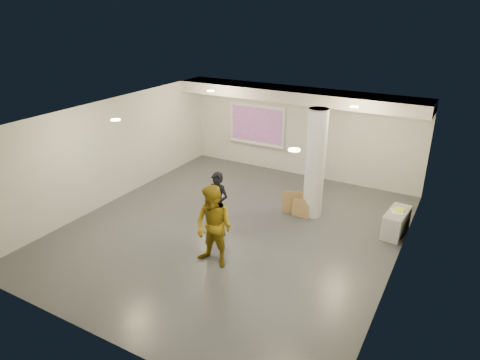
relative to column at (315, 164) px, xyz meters
The scene contains 20 objects.
floor 2.78m from the column, 129.81° to the right, with size 8.00×9.00×0.01m, color #3A3D42.
ceiling 2.78m from the column, 129.81° to the right, with size 8.00×9.00×0.01m, color silver.
wall_back 3.09m from the column, 119.05° to the left, with size 8.00×0.01×3.00m, color beige.
wall_front 6.48m from the column, 103.39° to the right, with size 8.00×0.01×3.00m, color beige.
wall_left 5.79m from the column, 161.88° to the right, with size 0.01×9.00×3.00m, color beige.
wall_right 3.08m from the column, 35.75° to the right, with size 0.01×9.00×3.00m, color beige.
soffit_band 2.94m from the column, 124.90° to the left, with size 8.00×1.10×0.36m, color silver.
downlight_nw 4.05m from the column, 169.29° to the left, with size 0.22×0.22×0.02m, color #FBEB7F.
downlight_ne 1.78m from the column, 45.00° to the left, with size 0.22×0.22×0.02m, color #FBEB7F.
downlight_sw 5.17m from the column, 138.27° to the right, with size 0.22×0.22×0.02m, color #FBEB7F.
downlight_se 3.68m from the column, 78.02° to the right, with size 0.22×0.22×0.02m, color #FBEB7F.
column is the anchor object (origin of this frame).
projection_screen 4.08m from the column, 139.44° to the left, with size 2.10×0.13×1.42m.
credenza 2.52m from the column, ahead, with size 0.45×1.08×0.63m, color #A1A4A7.
papers_stack 2.38m from the column, ahead, with size 0.26×0.33×0.02m, color white.
postit_pad 2.40m from the column, ahead, with size 0.21×0.29×0.03m, color #EAF72F.
cardboard_back 1.31m from the column, 165.82° to the right, with size 0.58×0.05×0.63m, color olive.
cardboard_front 1.29m from the column, 132.06° to the right, with size 0.47×0.05×0.52m, color olive.
woman 2.83m from the column, 129.03° to the right, with size 0.60×0.39×1.65m, color black.
man 3.57m from the column, 107.42° to the right, with size 0.92×0.72×1.89m, color olive.
Camera 1 is at (4.95, -8.43, 5.46)m, focal length 32.00 mm.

